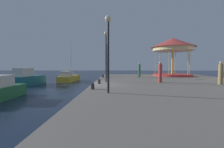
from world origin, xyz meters
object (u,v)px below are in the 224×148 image
Objects in this scene: lamp_post_near_edge at (108,40)px; carousel at (173,48)px; bollard_south at (99,81)px; person_mid_promenade at (160,73)px; lamp_post_far_end at (107,54)px; person_far_corner at (221,73)px; motorboat_teal at (27,79)px; person_by_the_water at (139,70)px; sailboat_yellow at (69,77)px; bollard_north at (103,76)px; bollard_center at (93,86)px; lamp_post_mid_promenade at (106,48)px.

carousel is at bearing 57.94° from lamp_post_near_edge.
bollard_south is 0.21× the size of person_mid_promenade.
lamp_post_far_end is 12.38m from person_far_corner.
motorboat_teal is 1.03× the size of lamp_post_near_edge.
person_far_corner is 1.00× the size of person_by_the_water.
bollard_south is at bearing -60.15° from sailboat_yellow.
lamp_post_far_end reaches higher than bollard_north.
motorboat_teal reaches higher than bollard_north.
bollard_center is 0.21× the size of person_mid_promenade.
lamp_post_far_end is 2.36× the size of person_mid_promenade.
person_mid_promenade reaches higher than person_far_corner.
bollard_south is at bearing 87.42° from bollard_center.
person_far_corner reaches higher than motorboat_teal.
carousel is 15.94× the size of bollard_south.
person_mid_promenade reaches higher than bollard_north.
lamp_post_near_edge is 2.25× the size of person_by_the_water.
bollard_south is (-9.92, -9.99, -3.98)m from carousel.
motorboat_teal is 11.11× the size of bollard_center.
person_mid_promenade is at bearing -44.24° from bollard_north.
person_mid_promenade is at bearing 162.45° from person_far_corner.
motorboat_teal is at bearing 158.25° from lamp_post_mid_promenade.
carousel reaches higher than person_far_corner.
bollard_center is (-1.09, 1.36, -2.75)m from lamp_post_near_edge.
lamp_post_mid_promenade is at bearing -137.72° from carousel.
lamp_post_near_edge is 2.26× the size of person_far_corner.
person_far_corner reaches higher than bollard_center.
lamp_post_near_edge is 10.16m from person_far_corner.
lamp_post_mid_promenade reaches higher than person_mid_promenade.
person_far_corner is (9.07, 4.09, -2.05)m from lamp_post_near_edge.
motorboat_teal is (-3.79, -4.20, 0.17)m from sailboat_yellow.
lamp_post_far_end reaches higher than motorboat_teal.
bollard_center is (-10.05, -12.95, -3.98)m from carousel.
bollard_center is at bearing -127.82° from carousel.
carousel is 6.64m from person_by_the_water.
lamp_post_far_end reaches higher than person_mid_promenade.
bollard_center is at bearing -42.26° from motorboat_teal.
lamp_post_far_end is at bearing -21.94° from sailboat_yellow.
bollard_south is (5.47, -9.53, 0.39)m from sailboat_yellow.
person_mid_promenade is (-4.41, -8.79, -3.28)m from carousel.
sailboat_yellow is 1.28× the size of lamp_post_far_end.
bollard_south is 10.05m from person_far_corner.
lamp_post_near_edge is 5.77m from lamp_post_mid_promenade.
sailboat_yellow is at bearing 126.45° from lamp_post_mid_promenade.
carousel reaches higher than lamp_post_mid_promenade.
lamp_post_far_end reaches higher than bollard_south.
person_by_the_water is at bearing 97.78° from person_mid_promenade.
lamp_post_mid_promenade is 2.46× the size of person_by_the_water.
lamp_post_far_end reaches higher than bollard_center.
carousel is 3.33× the size of person_far_corner.
person_far_corner reaches higher than bollard_south.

